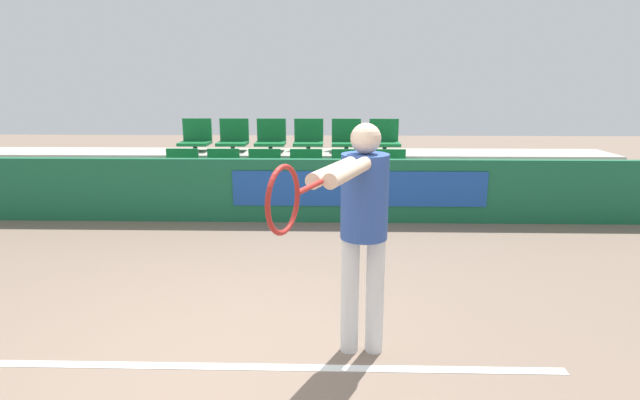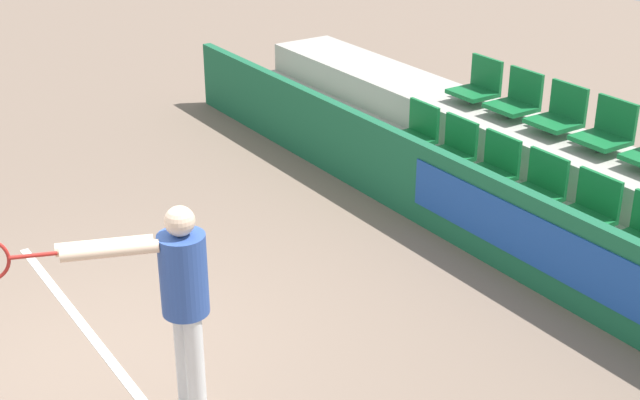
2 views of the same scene
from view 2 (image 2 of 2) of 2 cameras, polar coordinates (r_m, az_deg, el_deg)
ground_plane at (r=7.33m, az=-14.22°, el=-10.44°), size 30.00×30.00×0.00m
court_baseline at (r=7.36m, az=-13.14°, el=-10.10°), size 4.66×0.08×0.01m
barrier_wall at (r=8.83m, az=9.31°, el=-0.37°), size 10.97×0.14×0.89m
bleacher_tier_front at (r=9.31m, az=11.60°, el=-0.93°), size 10.57×0.93×0.39m
bleacher_tier_middle at (r=9.87m, az=15.57°, el=1.39°), size 10.57×0.93×0.78m
stadium_chair_0 at (r=10.31m, az=6.12°, el=4.40°), size 0.49×0.44×0.53m
stadium_chair_1 at (r=9.86m, az=8.46°, el=3.33°), size 0.49×0.44×0.53m
stadium_chair_2 at (r=9.43m, az=11.01°, el=2.15°), size 0.49×0.44×0.53m
stadium_chair_3 at (r=9.03m, az=13.79°, el=0.86°), size 0.49×0.44×0.53m
stadium_chair_4 at (r=8.66m, az=16.81°, el=-0.54°), size 0.49×0.44×0.53m
stadium_chair_6 at (r=10.78m, az=10.09°, el=7.24°), size 0.49×0.44×0.53m
stadium_chair_7 at (r=10.35m, az=12.49°, el=6.32°), size 0.49×0.44×0.53m
stadium_chair_8 at (r=9.95m, az=15.08°, el=5.32°), size 0.49×0.44×0.53m
stadium_chair_9 at (r=9.57m, az=17.88°, el=4.22°), size 0.49×0.44×0.53m
tennis_player at (r=6.14m, az=-9.32°, el=-5.83°), size 0.67×1.48×1.67m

